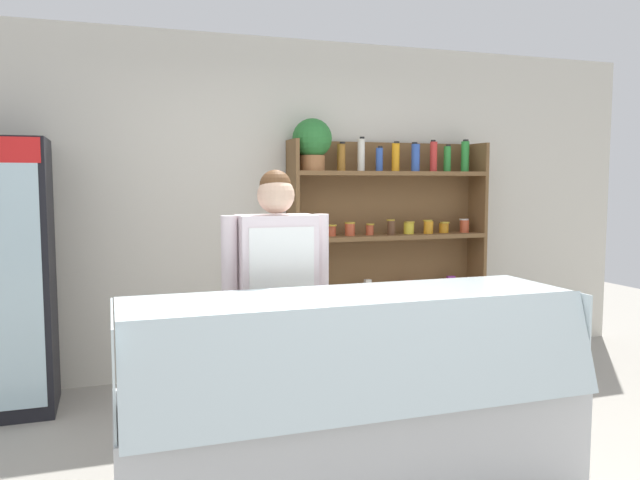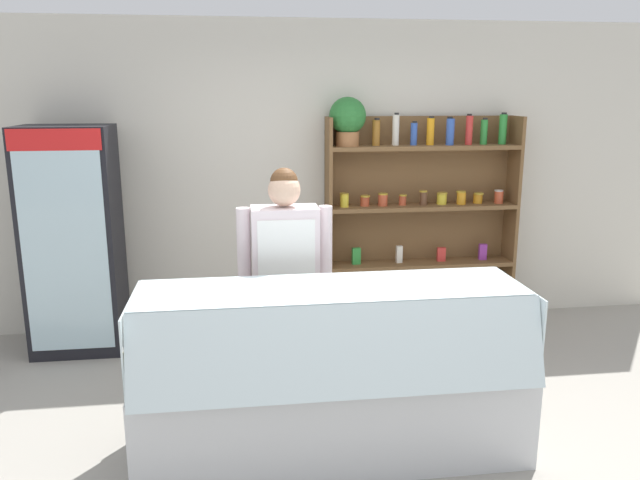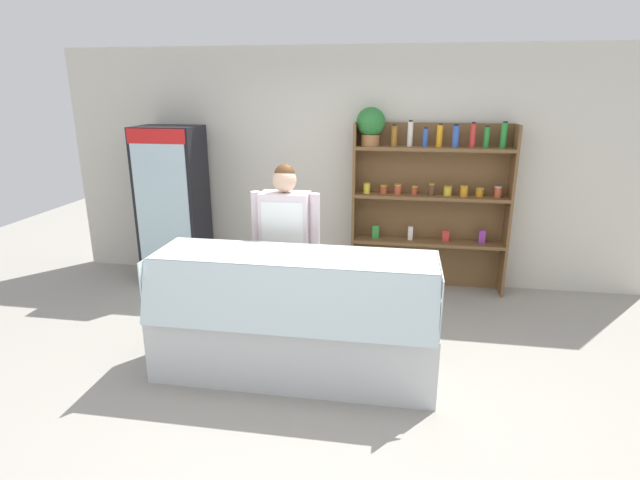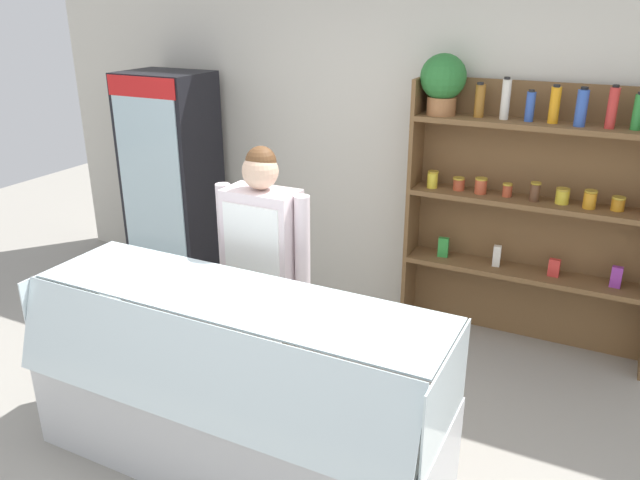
{
  "view_description": "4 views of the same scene",
  "coord_description": "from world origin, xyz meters",
  "views": [
    {
      "loc": [
        -1.27,
        -2.78,
        1.55
      ],
      "look_at": [
        -0.2,
        0.4,
        1.24
      ],
      "focal_mm": 35.0,
      "sensor_mm": 36.0,
      "label": 1
    },
    {
      "loc": [
        -0.68,
        -3.34,
        2.09
      ],
      "look_at": [
        -0.14,
        0.69,
        1.12
      ],
      "focal_mm": 35.0,
      "sensor_mm": 36.0,
      "label": 2
    },
    {
      "loc": [
        0.63,
        -3.58,
        2.24
      ],
      "look_at": [
        -0.07,
        0.64,
        0.94
      ],
      "focal_mm": 28.0,
      "sensor_mm": 36.0,
      "label": 3
    },
    {
      "loc": [
        1.47,
        -2.31,
        2.4
      ],
      "look_at": [
        0.05,
        0.52,
        1.16
      ],
      "focal_mm": 35.0,
      "sensor_mm": 36.0,
      "label": 4
    }
  ],
  "objects": [
    {
      "name": "back_wall",
      "position": [
        0.0,
        2.2,
        1.35
      ],
      "size": [
        6.8,
        0.1,
        2.7
      ],
      "primitive_type": "cube",
      "color": "beige",
      "rests_on": "ground"
    },
    {
      "name": "deli_display_case",
      "position": [
        -0.17,
        -0.03,
        0.31
      ],
      "size": [
        2.23,
        0.79,
        1.01
      ],
      "color": "silver",
      "rests_on": "ground"
    },
    {
      "name": "shelving_unit",
      "position": [
        0.83,
        2.01,
        1.19
      ],
      "size": [
        1.72,
        0.31,
        2.05
      ],
      "color": "brown",
      "rests_on": "ground"
    },
    {
      "name": "shop_clerk",
      "position": [
        -0.38,
        0.62,
        0.96
      ],
      "size": [
        0.63,
        0.25,
        1.62
      ],
      "color": "#4C4233",
      "rests_on": "ground"
    }
  ]
}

